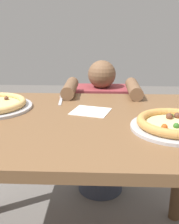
# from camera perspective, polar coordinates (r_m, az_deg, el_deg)

# --- Properties ---
(dining_table) EXTENTS (1.28, 0.85, 0.75)m
(dining_table) POSITION_cam_1_polar(r_m,az_deg,el_deg) (1.18, -2.94, -6.44)
(dining_table) COLOR brown
(dining_table) RESTS_ON ground
(pizza_near) EXTENTS (0.32, 0.32, 0.04)m
(pizza_near) POSITION_cam_1_polar(r_m,az_deg,el_deg) (1.07, 17.12, -2.39)
(pizza_near) COLOR #B7B7BC
(pizza_near) RESTS_ON dining_table
(paper_napkin) EXTENTS (0.19, 0.18, 0.00)m
(paper_napkin) POSITION_cam_1_polar(r_m,az_deg,el_deg) (1.23, 0.24, 0.14)
(paper_napkin) COLOR white
(paper_napkin) RESTS_ON dining_table
(fork) EXTENTS (0.03, 0.20, 0.00)m
(fork) POSITION_cam_1_polar(r_m,az_deg,el_deg) (1.44, -5.85, 2.70)
(fork) COLOR silver
(fork) RESTS_ON dining_table
(diner_seated) EXTENTS (0.42, 0.53, 0.91)m
(diner_seated) POSITION_cam_1_polar(r_m,az_deg,el_deg) (1.85, 2.39, -5.00)
(diner_seated) COLOR #333847
(diner_seated) RESTS_ON ground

